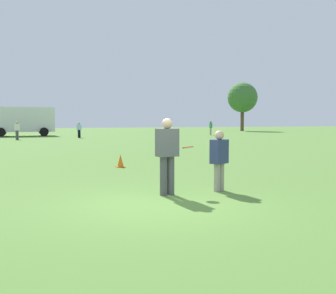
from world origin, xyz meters
TOP-DOWN VIEW (x-y plane):
  - ground_plane at (0.00, 0.00)m, footprint 172.72×172.72m
  - player_thrower at (0.53, 0.88)m, footprint 0.53×0.35m
  - player_defender at (1.93, 0.98)m, footprint 0.52×0.44m
  - frisbee at (1.07, 0.94)m, footprint 0.27×0.27m
  - traffic_cone at (0.76, 6.82)m, footprint 0.32×0.32m
  - box_truck at (-3.47, 39.75)m, footprint 8.50×3.03m
  - bystander_sideline_watcher at (-3.29, 31.19)m, footprint 0.48×0.51m
  - bystander_far_jogger at (17.84, 34.77)m, footprint 0.34×0.50m
  - bystander_field_marshal at (2.51, 33.07)m, footprint 0.49×0.42m
  - tree_far_west_pine at (30.92, 50.26)m, footprint 4.86×4.86m

SIDE VIEW (x-z plane):
  - ground_plane at x=0.00m, z-range 0.00..0.00m
  - traffic_cone at x=0.76m, z-range -0.01..0.47m
  - player_defender at x=1.93m, z-range 0.09..1.59m
  - bystander_field_marshal at x=2.51m, z-range 0.10..1.65m
  - bystander_sideline_watcher at x=-3.29m, z-range 0.11..1.73m
  - bystander_far_jogger at x=17.84m, z-range 0.11..1.78m
  - player_thrower at x=0.53m, z-range 0.12..1.92m
  - frisbee at x=1.07m, z-range 1.07..1.15m
  - box_truck at x=-3.47m, z-range 0.16..3.34m
  - tree_far_west_pine at x=30.92m, z-range 1.48..9.37m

